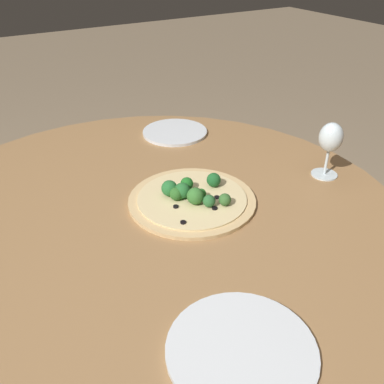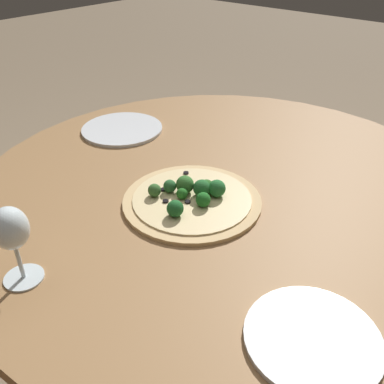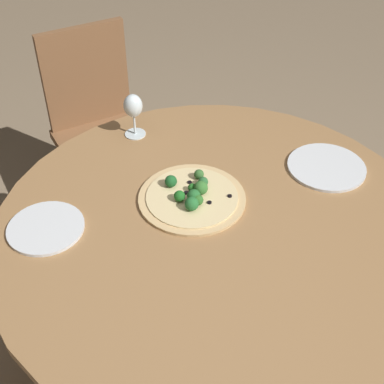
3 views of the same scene
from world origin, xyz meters
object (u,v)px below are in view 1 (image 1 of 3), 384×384
Objects in this scene: wine_glass at (331,140)px; plate_near at (241,350)px; plate_far at (175,132)px; pizza at (192,198)px.

wine_glass is 0.63× the size of plate_near.
wine_glass is 0.54m from plate_far.
pizza is at bearing 159.13° from plate_near.
plate_near is at bearing -20.87° from pizza.
plate_far is (-0.48, -0.22, -0.11)m from wine_glass.
wine_glass is at bearing 122.64° from plate_near.
plate_near is (0.44, -0.17, -0.01)m from pizza.
wine_glass is (0.07, 0.40, 0.10)m from pizza.
plate_far is (-0.84, 0.34, 0.00)m from plate_near.
wine_glass is 0.68m from plate_near.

